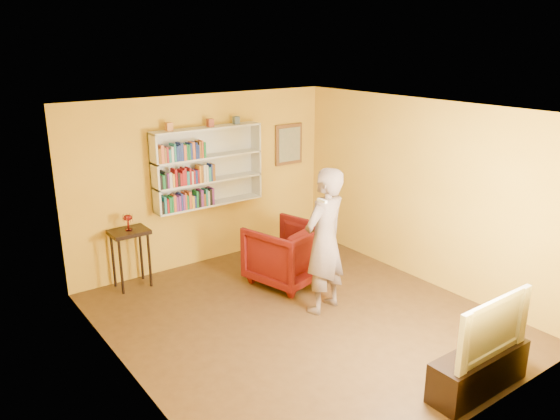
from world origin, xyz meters
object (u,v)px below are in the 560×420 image
object	(u,v)px
armchair	(286,253)
tv_cabinet	(478,371)
television	(484,324)
console_table	(130,240)
ruby_lustre	(128,219)
bookshelf	(206,166)
person	(324,241)

from	to	relation	value
armchair	tv_cabinet	xyz separation A→B (m)	(0.02, -3.30, -0.23)
tv_cabinet	television	distance (m)	0.54
console_table	ruby_lustre	bearing A→B (deg)	-116.57
tv_cabinet	television	bearing A→B (deg)	0.00
armchair	tv_cabinet	distance (m)	3.31
bookshelf	person	bearing A→B (deg)	-80.06
armchair	tv_cabinet	world-z (taller)	armchair
bookshelf	tv_cabinet	distance (m)	4.89
ruby_lustre	tv_cabinet	world-z (taller)	ruby_lustre
console_table	ruby_lustre	world-z (taller)	ruby_lustre
tv_cabinet	television	xyz separation A→B (m)	(0.00, 0.00, 0.54)
ruby_lustre	armchair	bearing A→B (deg)	-31.94
console_table	armchair	bearing A→B (deg)	-31.94
ruby_lustre	console_table	bearing A→B (deg)	63.43
bookshelf	ruby_lustre	distance (m)	1.50
bookshelf	armchair	xyz separation A→B (m)	(0.54, -1.36, -1.14)
bookshelf	person	xyz separation A→B (m)	(0.41, -2.36, -0.61)
bookshelf	ruby_lustre	size ratio (longest dim) A/B	7.75
console_table	bookshelf	bearing A→B (deg)	6.59
bookshelf	console_table	bearing A→B (deg)	-173.41
bookshelf	television	distance (m)	4.77
bookshelf	person	distance (m)	2.47
ruby_lustre	armchair	world-z (taller)	ruby_lustre
ruby_lustre	person	size ratio (longest dim) A/B	0.12
ruby_lustre	television	bearing A→B (deg)	-66.67
person	tv_cabinet	bearing A→B (deg)	79.94
person	television	size ratio (longest dim) A/B	1.76
armchair	television	distance (m)	3.32
bookshelf	tv_cabinet	bearing A→B (deg)	-83.16
ruby_lustre	tv_cabinet	distance (m)	4.97
console_table	television	size ratio (longest dim) A/B	0.79
console_table	ruby_lustre	distance (m)	0.32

